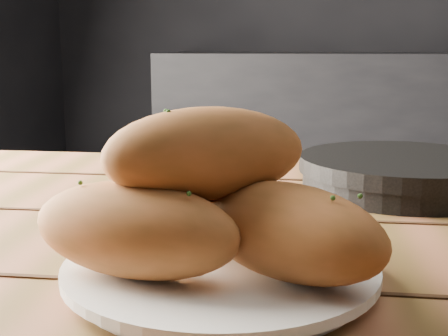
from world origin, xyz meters
TOP-DOWN VIEW (x-y plane):
  - plate at (-0.87, -0.50)m, footprint 0.25×0.25m
  - bread_rolls at (-0.87, -0.51)m, footprint 0.29×0.25m
  - skillet at (-0.67, -0.16)m, footprint 0.40×0.27m

SIDE VIEW (x-z plane):
  - plate at x=-0.87m, z-range 0.75..0.77m
  - skillet at x=-0.67m, z-range 0.75..0.80m
  - bread_rolls at x=-0.87m, z-range 0.75..0.88m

